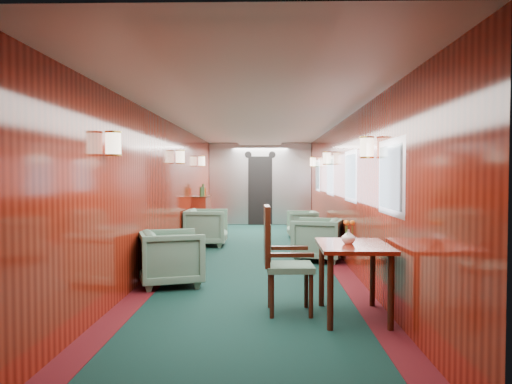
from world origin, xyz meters
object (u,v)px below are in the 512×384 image
credenza (202,216)px  armchair_left_near (171,258)px  armchair_left_far (207,227)px  armchair_right_far (302,224)px  side_chair (280,255)px  dining_table (353,256)px  armchair_right_near (317,239)px

credenza → armchair_left_near: credenza is taller
credenza → armchair_left_far: bearing=-78.8°
credenza → armchair_right_far: size_ratio=1.81×
credenza → armchair_right_far: (2.36, -0.13, -0.18)m
armchair_left_far → armchair_right_far: armchair_left_far is taller
armchair_left_far → side_chair: bearing=-163.9°
side_chair → armchair_left_near: bearing=135.5°
side_chair → armchair_left_far: bearing=103.2°
dining_table → credenza: (-2.44, 6.59, -0.14)m
armchair_left_near → armchair_right_far: bearing=-41.2°
side_chair → armchair_right_far: (0.68, 6.31, -0.31)m
side_chair → credenza: size_ratio=0.92×
armchair_right_far → armchair_left_far: bearing=-59.9°
armchair_left_far → armchair_right_near: 2.74m
credenza → armchair_right_near: 4.02m
armchair_left_near → armchair_right_far: 5.46m
armchair_left_near → credenza: bearing=-15.7°
armchair_right_far → side_chair: bearing=-9.3°
armchair_left_near → armchair_right_far: size_ratio=1.17×
credenza → armchair_right_near: credenza is taller
side_chair → credenza: 6.66m
side_chair → credenza: (-1.68, 6.44, -0.13)m
credenza → armchair_left_far: 1.52m
credenza → armchair_left_near: (0.27, -5.17, -0.13)m
dining_table → armchair_left_near: (-2.17, 1.43, -0.27)m
side_chair → armchair_left_near: size_ratio=1.41×
armchair_right_far → armchair_right_near: bearing=-2.3°
armchair_left_near → armchair_left_far: (0.02, 3.68, 0.01)m
dining_table → armchair_right_far: size_ratio=1.48×
dining_table → armchair_right_far: dining_table is taller
armchair_right_near → dining_table: bearing=16.2°
dining_table → armchair_left_near: size_ratio=1.26×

